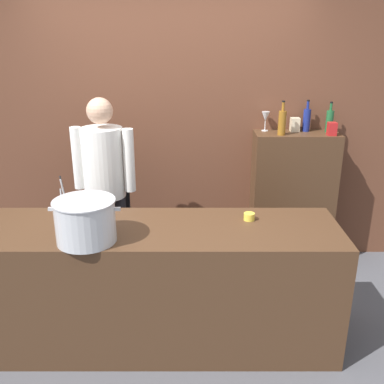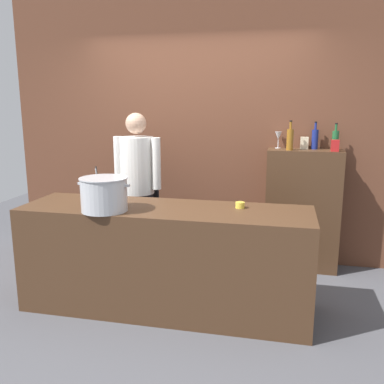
{
  "view_description": "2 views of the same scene",
  "coord_description": "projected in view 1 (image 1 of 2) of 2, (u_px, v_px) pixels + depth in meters",
  "views": [
    {
      "loc": [
        0.21,
        -2.69,
        2.14
      ],
      "look_at": [
        0.2,
        0.27,
        1.06
      ],
      "focal_mm": 41.02,
      "sensor_mm": 36.0,
      "label": 1
    },
    {
      "loc": [
        0.96,
        -3.26,
        1.76
      ],
      "look_at": [
        0.14,
        0.41,
        0.95
      ],
      "focal_mm": 39.18,
      "sensor_mm": 36.0,
      "label": 2
    }
  ],
  "objects": [
    {
      "name": "chef",
      "position": [
        107.0,
        181.0,
        3.66
      ],
      "size": [
        0.52,
        0.38,
        1.66
      ],
      "rotation": [
        0.0,
        0.0,
        2.98
      ],
      "color": "black",
      "rests_on": "ground_plane"
    },
    {
      "name": "utensil_crock",
      "position": [
        68.0,
        206.0,
        3.13
      ],
      "size": [
        0.1,
        0.1,
        0.29
      ],
      "color": "#B7BABF",
      "rests_on": "prep_counter"
    },
    {
      "name": "stockpot_large",
      "position": [
        88.0,
        221.0,
        2.72
      ],
      "size": [
        0.44,
        0.39,
        0.27
      ],
      "color": "#B7BABF",
      "rests_on": "prep_counter"
    },
    {
      "name": "butter_jar",
      "position": [
        251.0,
        217.0,
        3.06
      ],
      "size": [
        0.08,
        0.08,
        0.05
      ],
      "primitive_type": "cylinder",
      "color": "yellow",
      "rests_on": "prep_counter"
    },
    {
      "name": "ground_plane",
      "position": [
        165.0,
        337.0,
        3.27
      ],
      "size": [
        8.0,
        8.0,
        0.0
      ],
      "primitive_type": "plane",
      "color": "#4C4C51"
    },
    {
      "name": "spice_tin_cream",
      "position": [
        297.0,
        125.0,
        3.98
      ],
      "size": [
        0.08,
        0.08,
        0.12
      ],
      "primitive_type": "cube",
      "color": "beige",
      "rests_on": "bar_cabinet"
    },
    {
      "name": "wine_glass_tall",
      "position": [
        268.0,
        117.0,
        3.98
      ],
      "size": [
        0.07,
        0.07,
        0.18
      ],
      "color": "silver",
      "rests_on": "bar_cabinet"
    },
    {
      "name": "wine_bottle_cobalt",
      "position": [
        309.0,
        120.0,
        3.97
      ],
      "size": [
        0.07,
        0.07,
        0.28
      ],
      "color": "navy",
      "rests_on": "bar_cabinet"
    },
    {
      "name": "prep_counter",
      "position": [
        164.0,
        285.0,
        3.11
      ],
      "size": [
        2.44,
        0.7,
        0.9
      ],
      "primitive_type": "cube",
      "color": "#472D1C",
      "rests_on": "ground_plane"
    },
    {
      "name": "wine_bottle_green",
      "position": [
        332.0,
        121.0,
        3.94
      ],
      "size": [
        0.07,
        0.07,
        0.27
      ],
      "color": "#1E592D",
      "rests_on": "bar_cabinet"
    },
    {
      "name": "spice_tin_red",
      "position": [
        334.0,
        129.0,
        3.83
      ],
      "size": [
        0.07,
        0.07,
        0.11
      ],
      "primitive_type": "cube",
      "color": "red",
      "rests_on": "bar_cabinet"
    },
    {
      "name": "bar_cabinet",
      "position": [
        294.0,
        200.0,
        4.16
      ],
      "size": [
        0.76,
        0.32,
        1.28
      ],
      "primitive_type": "cube",
      "color": "#472D1C",
      "rests_on": "ground_plane"
    },
    {
      "name": "wine_bottle_amber",
      "position": [
        284.0,
        122.0,
        3.83
      ],
      "size": [
        0.07,
        0.07,
        0.3
      ],
      "color": "#8C5919",
      "rests_on": "bar_cabinet"
    },
    {
      "name": "brick_back_panel",
      "position": [
        171.0,
        105.0,
        4.06
      ],
      "size": [
        4.4,
        0.1,
        3.0
      ],
      "primitive_type": "cube",
      "color": "brown",
      "rests_on": "ground_plane"
    }
  ]
}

